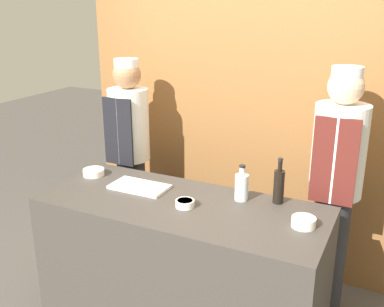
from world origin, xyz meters
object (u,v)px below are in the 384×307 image
(sauce_bowl_brown, at_px, (304,221))
(cutting_board, at_px, (139,187))
(bottle_soy, at_px, (279,186))
(bottle_clear, at_px, (242,186))
(chef_right, at_px, (335,186))
(chef_left, at_px, (130,153))
(sauce_bowl_yellow, at_px, (185,203))
(sauce_bowl_red, at_px, (94,172))

(sauce_bowl_brown, relative_size, cutting_board, 0.35)
(sauce_bowl_brown, height_order, bottle_soy, bottle_soy)
(sauce_bowl_brown, distance_m, cutting_board, 1.12)
(bottle_clear, bearing_deg, chef_right, 41.46)
(cutting_board, bearing_deg, chef_left, 128.53)
(bottle_soy, bearing_deg, chef_right, 53.92)
(bottle_clear, bearing_deg, sauce_bowl_yellow, -137.20)
(cutting_board, height_order, chef_left, chef_left)
(sauce_bowl_red, distance_m, chef_left, 0.52)
(sauce_bowl_brown, bearing_deg, cutting_board, 176.89)
(bottle_clear, bearing_deg, sauce_bowl_red, -176.22)
(chef_right, bearing_deg, sauce_bowl_red, -162.15)
(sauce_bowl_yellow, height_order, bottle_clear, bottle_clear)
(bottle_clear, xyz_separation_m, chef_right, (0.50, 0.44, -0.07))
(cutting_board, xyz_separation_m, chef_left, (-0.45, 0.57, -0.00))
(bottle_soy, xyz_separation_m, chef_left, (-1.35, 0.39, -0.11))
(sauce_bowl_brown, relative_size, bottle_soy, 0.46)
(bottle_soy, bearing_deg, cutting_board, -168.35)
(sauce_bowl_yellow, bearing_deg, chef_right, 41.94)
(sauce_bowl_red, bearing_deg, sauce_bowl_brown, -4.29)
(sauce_bowl_yellow, relative_size, bottle_soy, 0.40)
(bottle_clear, bearing_deg, sauce_bowl_brown, -23.32)
(cutting_board, bearing_deg, bottle_clear, 10.65)
(cutting_board, relative_size, chef_left, 0.22)
(sauce_bowl_red, height_order, bottle_clear, bottle_clear)
(sauce_bowl_red, distance_m, sauce_bowl_brown, 1.54)
(bottle_clear, relative_size, chef_right, 0.13)
(sauce_bowl_yellow, height_order, bottle_soy, bottle_soy)
(sauce_bowl_yellow, relative_size, bottle_clear, 0.50)
(sauce_bowl_brown, xyz_separation_m, sauce_bowl_yellow, (-0.71, -0.06, -0.01))
(chef_left, bearing_deg, sauce_bowl_brown, -21.93)
(sauce_bowl_brown, bearing_deg, chef_right, 84.07)
(sauce_bowl_brown, relative_size, bottle_clear, 0.58)
(bottle_clear, distance_m, chef_right, 0.67)
(sauce_bowl_brown, height_order, cutting_board, sauce_bowl_brown)
(sauce_bowl_yellow, bearing_deg, cutting_board, 163.08)
(sauce_bowl_red, distance_m, sauce_bowl_yellow, 0.85)
(bottle_clear, relative_size, chef_left, 0.13)
(chef_right, bearing_deg, bottle_soy, -126.08)
(sauce_bowl_yellow, distance_m, chef_left, 1.11)
(bottle_soy, bearing_deg, bottle_clear, -165.35)
(chef_right, bearing_deg, chef_left, 180.00)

